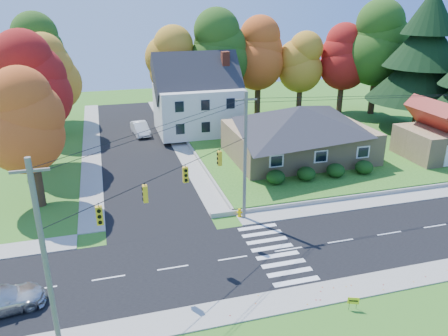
% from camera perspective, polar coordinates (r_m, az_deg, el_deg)
% --- Properties ---
extents(ground, '(120.00, 120.00, 0.00)m').
position_cam_1_polar(ground, '(30.77, 8.41, -10.50)').
color(ground, '#3D7923').
extents(road_main, '(90.00, 8.00, 0.02)m').
position_cam_1_polar(road_main, '(30.76, 8.41, -10.48)').
color(road_main, black).
rests_on(road_main, ground).
extents(road_cross, '(8.00, 44.00, 0.02)m').
position_cam_1_polar(road_cross, '(52.29, -11.46, 2.99)').
color(road_cross, black).
rests_on(road_cross, ground).
extents(sidewalk_north, '(90.00, 2.00, 0.08)m').
position_cam_1_polar(sidewalk_north, '(34.74, 5.08, -6.31)').
color(sidewalk_north, '#9C9A90').
rests_on(sidewalk_north, ground).
extents(sidewalk_south, '(90.00, 2.00, 0.08)m').
position_cam_1_polar(sidewalk_south, '(27.09, 12.82, -15.68)').
color(sidewalk_south, '#9C9A90').
rests_on(sidewalk_south, ground).
extents(lawn, '(30.00, 30.00, 0.50)m').
position_cam_1_polar(lawn, '(53.25, 12.16, 3.53)').
color(lawn, '#3D7923').
rests_on(lawn, ground).
extents(ranch_house, '(14.60, 10.60, 5.40)m').
position_cam_1_polar(ranch_house, '(45.93, 9.75, 4.80)').
color(ranch_house, tan).
rests_on(ranch_house, lawn).
extents(colonial_house, '(10.40, 8.40, 9.60)m').
position_cam_1_polar(colonial_house, '(54.11, -3.41, 9.02)').
color(colonial_house, silver).
rests_on(colonial_house, lawn).
extents(garage, '(7.30, 6.30, 4.60)m').
position_cam_1_polar(garage, '(50.55, 26.26, 3.90)').
color(garage, tan).
rests_on(garage, lawn).
extents(hedge_row, '(10.70, 1.70, 1.27)m').
position_cam_1_polar(hedge_row, '(41.19, 12.57, -0.51)').
color(hedge_row, '#163A10').
rests_on(hedge_row, lawn).
extents(traffic_infrastructure, '(38.10, 10.66, 10.00)m').
position_cam_1_polar(traffic_infrastructure, '(29.49, 7.62, -0.69)').
color(traffic_infrastructure, '#666059').
rests_on(traffic_infrastructure, ground).
extents(tree_lot_0, '(6.72, 6.72, 12.51)m').
position_cam_1_polar(tree_lot_0, '(58.90, -6.81, 13.60)').
color(tree_lot_0, '#3F2A19').
rests_on(tree_lot_0, lawn).
extents(tree_lot_1, '(7.84, 7.84, 14.60)m').
position_cam_1_polar(tree_lot_1, '(59.03, -0.74, 15.04)').
color(tree_lot_1, '#3F2A19').
rests_on(tree_lot_1, lawn).
extents(tree_lot_2, '(7.28, 7.28, 13.56)m').
position_cam_1_polar(tree_lot_2, '(61.87, 4.56, 14.66)').
color(tree_lot_2, '#3F2A19').
rests_on(tree_lot_2, lawn).
extents(tree_lot_3, '(6.16, 6.16, 11.47)m').
position_cam_1_polar(tree_lot_3, '(63.44, 10.08, 13.38)').
color(tree_lot_3, '#3F2A19').
rests_on(tree_lot_3, lawn).
extents(tree_lot_4, '(6.72, 6.72, 12.51)m').
position_cam_1_polar(tree_lot_4, '(65.31, 15.40, 13.76)').
color(tree_lot_4, '#3F2A19').
rests_on(tree_lot_4, lawn).
extents(tree_lot_5, '(8.40, 8.40, 15.64)m').
position_cam_1_polar(tree_lot_5, '(65.60, 19.60, 15.07)').
color(tree_lot_5, '#3F2A19').
rests_on(tree_lot_5, lawn).
extents(conifer_east_a, '(12.80, 12.80, 16.96)m').
position_cam_1_polar(conifer_east_a, '(59.96, 24.68, 13.05)').
color(conifer_east_a, '#3F2A19').
rests_on(conifer_east_a, lawn).
extents(tree_west_0, '(6.16, 6.16, 11.47)m').
position_cam_1_polar(tree_west_0, '(37.19, -24.26, 5.51)').
color(tree_west_0, '#3F2A19').
rests_on(tree_west_0, ground).
extents(tree_west_1, '(7.28, 7.28, 13.56)m').
position_cam_1_polar(tree_west_1, '(46.76, -24.24, 10.09)').
color(tree_west_1, '#3F2A19').
rests_on(tree_west_1, ground).
extents(tree_west_2, '(6.72, 6.72, 12.51)m').
position_cam_1_polar(tree_west_2, '(56.54, -21.90, 11.42)').
color(tree_west_2, '#3F2A19').
rests_on(tree_west_2, ground).
extents(tree_west_3, '(7.84, 7.84, 14.60)m').
position_cam_1_polar(tree_west_3, '(64.48, -23.27, 13.46)').
color(tree_west_3, '#3F2A19').
rests_on(tree_west_3, ground).
extents(white_car, '(2.20, 4.97, 1.59)m').
position_cam_1_polar(white_car, '(55.94, -10.87, 5.10)').
color(white_car, white).
rests_on(white_car, road_cross).
extents(fire_hydrant, '(0.44, 0.34, 0.77)m').
position_cam_1_polar(fire_hydrant, '(34.42, 2.04, -5.89)').
color(fire_hydrant, '#FFC800').
rests_on(fire_hydrant, ground).
extents(yard_sign, '(0.60, 0.27, 0.79)m').
position_cam_1_polar(yard_sign, '(26.07, 16.53, -16.32)').
color(yard_sign, black).
rests_on(yard_sign, ground).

